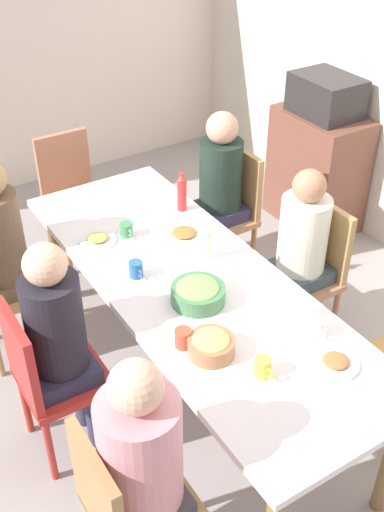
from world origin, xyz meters
The scene contains 27 objects.
ground_plane centered at (0.00, 0.00, 0.00)m, with size 6.76×6.76×0.00m, color #9A9392.
dining_table centered at (0.00, 0.00, 0.67)m, with size 2.44×0.86×0.74m.
person_0 centered at (-0.81, -0.72, 0.76)m, with size 0.30×0.30×1.27m.
chair_1 centered at (-0.81, 0.81, 0.51)m, with size 0.40×0.40×0.90m.
person_1 centered at (-0.81, 0.72, 0.72)m, with size 0.30×0.30×1.20m.
chair_2 centered at (0.00, 0.81, 0.51)m, with size 0.40×0.40×0.90m.
person_2 centered at (0.00, 0.72, 0.69)m, with size 0.30×0.30×1.16m.
chair_3 centered at (-1.60, 0.00, 0.51)m, with size 0.40×0.40×0.90m.
chair_4 centered at (0.81, -0.81, 0.51)m, with size 0.40×0.40×0.90m.
person_4 centered at (0.81, -0.72, 0.73)m, with size 0.31×0.31×1.22m.
chair_5 centered at (0.00, -0.81, 0.51)m, with size 0.40×0.40×0.90m.
person_5 centered at (0.00, -0.72, 0.72)m, with size 0.30×0.30×1.22m.
plate_0 centered at (-0.37, 0.18, 0.76)m, with size 0.25×0.25×0.04m.
plate_1 centered at (-0.57, -0.25, 0.76)m, with size 0.20×0.20×0.04m.
plate_2 centered at (0.83, 0.20, 0.76)m, with size 0.20×0.20×0.04m.
bowl_0 centered at (0.49, -0.21, 0.79)m, with size 0.21×0.21×0.10m.
bowl_1 centered at (0.16, -0.06, 0.80)m, with size 0.26×0.26×0.10m.
cup_0 centered at (0.63, 0.25, 0.79)m, with size 0.12×0.08×0.09m.
cup_1 centered at (-0.54, -0.09, 0.78)m, with size 0.11×0.07×0.08m.
cup_2 centered at (0.38, -0.28, 0.79)m, with size 0.11×0.08×0.09m.
cup_3 centered at (0.71, -0.10, 0.79)m, with size 0.11×0.07×0.09m.
cup_4 centered at (-0.18, -0.22, 0.79)m, with size 0.11×0.07×0.09m.
cup_5 centered at (0.52, 0.31, 0.78)m, with size 0.11×0.07×0.08m.
bottle_0 centered at (-0.12, 0.17, 0.85)m, with size 0.05×0.05×0.22m.
bottle_1 centered at (-0.62, 0.32, 0.86)m, with size 0.06×0.06×0.24m.
side_cabinet centered at (-1.00, 1.75, 0.45)m, with size 0.70×0.44×0.90m, color brown.
microwave centered at (-1.00, 1.75, 1.04)m, with size 0.48×0.36×0.28m, color #2B2728.
Camera 1 is at (2.11, -1.32, 2.65)m, focal length 43.61 mm.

